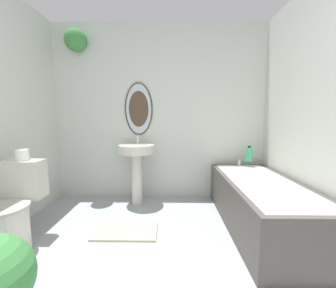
{
  "coord_description": "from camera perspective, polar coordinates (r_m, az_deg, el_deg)",
  "views": [
    {
      "loc": [
        0.15,
        -0.19,
        1.11
      ],
      "look_at": [
        0.13,
        1.67,
        0.89
      ],
      "focal_mm": 22.0,
      "sensor_mm": 36.0,
      "label": 1
    }
  ],
  "objects": [
    {
      "name": "wall_back",
      "position": [
        2.92,
        -3.5,
        9.55
      ],
      "size": [
        3.02,
        0.29,
        2.4
      ],
      "color": "silver",
      "rests_on": "ground_plane"
    },
    {
      "name": "toilet",
      "position": [
        2.27,
        -37.34,
        -15.15
      ],
      "size": [
        0.38,
        0.54,
        0.74
      ],
      "color": "beige",
      "rests_on": "ground_plane"
    },
    {
      "name": "pedestal_sink",
      "position": [
        2.7,
        -8.71,
        -4.23
      ],
      "size": [
        0.46,
        0.46,
        0.88
      ],
      "color": "beige",
      "rests_on": "ground_plane"
    },
    {
      "name": "bathtub",
      "position": [
        2.4,
        24.23,
        -14.64
      ],
      "size": [
        0.7,
        1.59,
        0.57
      ],
      "color": "#4C4742",
      "rests_on": "ground_plane"
    },
    {
      "name": "shampoo_bottle",
      "position": [
        2.91,
        21.51,
        -2.58
      ],
      "size": [
        0.08,
        0.08,
        0.2
      ],
      "color": "#38B275",
      "rests_on": "bathtub"
    },
    {
      "name": "bath_mat",
      "position": [
        2.26,
        -11.53,
        -22.44
      ],
      "size": [
        0.62,
        0.36,
        0.02
      ],
      "color": "#B7A88E",
      "rests_on": "ground_plane"
    },
    {
      "name": "toilet_paper_roll",
      "position": [
        2.3,
        -35.38,
        -2.48
      ],
      "size": [
        0.11,
        0.11,
        0.1
      ],
      "color": "white",
      "rests_on": "toilet"
    }
  ]
}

